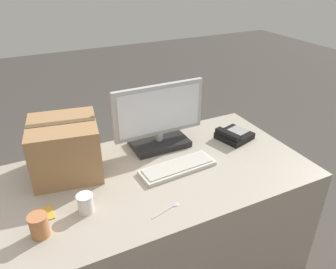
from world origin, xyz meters
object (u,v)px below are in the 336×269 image
at_px(spoon, 170,208).
at_px(sticky_note_pad, 43,215).
at_px(monitor, 159,122).
at_px(paper_cup_right, 85,203).
at_px(desk_phone, 234,135).
at_px(keyboard, 178,167).
at_px(cardboard_box, 65,148).
at_px(paper_cup_left, 39,226).

height_order(spoon, sticky_note_pad, sticky_note_pad).
distance_m(monitor, paper_cup_right, 0.71).
bearing_deg(paper_cup_right, desk_phone, 14.49).
relative_size(desk_phone, sticky_note_pad, 2.49).
relative_size(monitor, desk_phone, 2.41).
bearing_deg(paper_cup_right, keyboard, 12.16).
bearing_deg(paper_cup_right, spoon, -22.89).
relative_size(spoon, sticky_note_pad, 1.70).
relative_size(spoon, cardboard_box, 0.41).
bearing_deg(cardboard_box, sticky_note_pad, -120.86).
bearing_deg(paper_cup_left, spoon, -8.92).
bearing_deg(desk_phone, keyboard, -178.47).
xyz_separation_m(cardboard_box, sticky_note_pad, (-0.18, -0.31, -0.15)).
relative_size(cardboard_box, sticky_note_pad, 4.19).
bearing_deg(cardboard_box, spoon, -54.75).
xyz_separation_m(spoon, cardboard_box, (-0.37, 0.52, 0.15)).
distance_m(monitor, paper_cup_left, 0.92).
bearing_deg(paper_cup_left, desk_phone, 14.84).
distance_m(paper_cup_left, sticky_note_pad, 0.14).
xyz_separation_m(monitor, paper_cup_right, (-0.57, -0.41, -0.12)).
bearing_deg(monitor, paper_cup_right, -144.29).
bearing_deg(paper_cup_right, monitor, 35.71).
relative_size(desk_phone, paper_cup_right, 2.54).
height_order(keyboard, paper_cup_right, paper_cup_right).
relative_size(desk_phone, paper_cup_left, 2.24).
xyz_separation_m(monitor, cardboard_box, (-0.57, -0.04, -0.02)).
distance_m(keyboard, paper_cup_right, 0.56).
xyz_separation_m(keyboard, paper_cup_left, (-0.76, -0.18, 0.04)).
height_order(keyboard, cardboard_box, cardboard_box).
bearing_deg(monitor, spoon, -110.03).
bearing_deg(sticky_note_pad, spoon, -21.47).
height_order(monitor, paper_cup_left, monitor).
bearing_deg(sticky_note_pad, paper_cup_right, -18.66).
height_order(paper_cup_left, sticky_note_pad, paper_cup_left).
distance_m(desk_phone, cardboard_box, 1.06).
bearing_deg(spoon, paper_cup_right, 141.61).
distance_m(paper_cup_left, cardboard_box, 0.49).
bearing_deg(paper_cup_right, paper_cup_left, -163.48).
height_order(desk_phone, paper_cup_left, paper_cup_left).
relative_size(monitor, cardboard_box, 1.43).
bearing_deg(paper_cup_right, sticky_note_pad, 161.34).
height_order(paper_cup_left, spoon, paper_cup_left).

